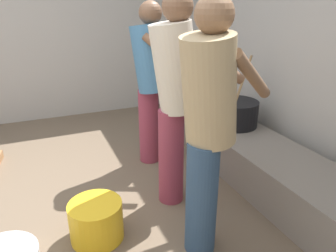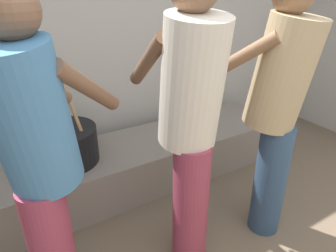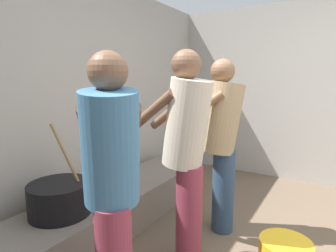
# 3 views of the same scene
# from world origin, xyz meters

# --- Properties ---
(block_enclosure_rear) EXTENTS (5.24, 0.20, 2.43)m
(block_enclosure_rear) POSITION_xyz_m (0.00, 2.48, 1.21)
(block_enclosure_rear) COLOR #ADA8A0
(block_enclosure_rear) RESTS_ON ground_plane
(hearth_ledge) EXTENTS (2.58, 0.60, 0.36)m
(hearth_ledge) POSITION_xyz_m (0.16, 1.96, 0.18)
(hearth_ledge) COLOR slate
(hearth_ledge) RESTS_ON ground_plane
(cooking_pot_main) EXTENTS (0.47, 0.47, 0.70)m
(cooking_pot_main) POSITION_xyz_m (-0.42, 1.99, 0.49)
(cooking_pot_main) COLOR black
(cooking_pot_main) RESTS_ON hearth_ledge
(cook_in_blue_shirt) EXTENTS (0.69, 0.67, 1.54)m
(cook_in_blue_shirt) POSITION_xyz_m (-0.66, 1.20, 0.88)
(cook_in_blue_shirt) COLOR #8C3347
(cook_in_blue_shirt) RESTS_ON ground_plane
(cook_in_tan_shirt) EXTENTS (0.58, 0.73, 1.58)m
(cook_in_tan_shirt) POSITION_xyz_m (0.61, 1.08, 0.90)
(cook_in_tan_shirt) COLOR navy
(cook_in_tan_shirt) RESTS_ON ground_plane
(cook_in_cream_shirt) EXTENTS (0.41, 0.70, 1.61)m
(cook_in_cream_shirt) POSITION_xyz_m (0.05, 1.13, 0.92)
(cook_in_cream_shirt) COLOR #8C3347
(cook_in_cream_shirt) RESTS_ON ground_plane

